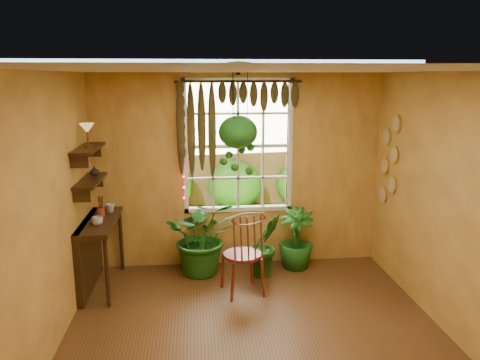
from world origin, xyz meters
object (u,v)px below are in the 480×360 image
object	(u,v)px
potted_plant_mid	(264,245)
hanging_basket	(238,135)
counter_ledge	(92,246)
windsor_chair	(243,266)
potted_plant_left	(203,236)

from	to	relation	value
potted_plant_mid	hanging_basket	world-z (taller)	hanging_basket
counter_ledge	windsor_chair	xyz separation A→B (m)	(1.88, -0.35, -0.19)
potted_plant_left	potted_plant_mid	distance (m)	0.84
potted_plant_mid	potted_plant_left	bearing A→B (deg)	170.26
potted_plant_left	hanging_basket	bearing A→B (deg)	6.31
counter_ledge	potted_plant_left	bearing A→B (deg)	12.44
counter_ledge	potted_plant_mid	world-z (taller)	counter_ledge
counter_ledge	potted_plant_left	xyz separation A→B (m)	(1.40, 0.31, -0.02)
counter_ledge	hanging_basket	bearing A→B (deg)	10.88
windsor_chair	potted_plant_left	world-z (taller)	windsor_chair
potted_plant_mid	hanging_basket	size ratio (longest dim) A/B	0.65
hanging_basket	potted_plant_mid	bearing A→B (deg)	-30.15
potted_plant_mid	hanging_basket	distance (m)	1.51
potted_plant_left	windsor_chair	bearing A→B (deg)	-53.93
windsor_chair	potted_plant_mid	size ratio (longest dim) A/B	1.45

